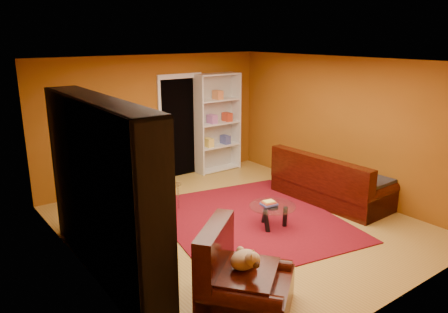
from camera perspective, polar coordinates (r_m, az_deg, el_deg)
floor at (r=7.23m, az=1.92°, el=-8.92°), size 5.00×5.50×0.05m
ceiling at (r=6.58m, az=2.14°, el=12.54°), size 5.00×5.50×0.05m
wall_back at (r=9.06m, az=-9.08°, el=4.79°), size 5.00×0.05×2.60m
wall_left at (r=5.62m, az=-18.50°, el=-2.62°), size 0.05×5.50×2.60m
wall_right at (r=8.56m, az=15.34°, el=3.78°), size 0.05×5.50×2.60m
doorway at (r=9.36m, az=-5.64°, el=3.70°), size 1.06×0.60×2.16m
rug at (r=7.35m, az=3.46°, el=-8.22°), size 3.30×3.66×0.02m
media_unit at (r=5.64m, az=-15.55°, el=-4.12°), size 0.53×2.96×2.26m
christmas_tree at (r=7.85m, az=-11.51°, el=0.01°), size 1.20×1.20×1.87m
gift_box_teal at (r=8.25m, az=-16.18°, el=-5.09°), size 0.34×0.34×0.29m
gift_box_green at (r=7.99m, az=-9.84°, el=-5.51°), size 0.33×0.33×0.25m
gift_box_red at (r=8.84m, az=-13.31°, el=-3.77°), size 0.25×0.25×0.21m
white_bookshelf at (r=9.69m, az=-0.80°, el=4.38°), size 1.03×0.37×2.23m
armchair at (r=4.98m, az=3.08°, el=-15.64°), size 1.45×1.45×0.81m
dog at (r=4.93m, az=2.65°, el=-13.32°), size 0.50×0.48×0.26m
sofa at (r=8.26m, az=13.95°, el=-2.56°), size 1.04×2.19×0.93m
coffee_table at (r=7.05m, az=6.32°, el=-7.75°), size 0.85×0.85×0.46m
acrylic_chair at (r=7.61m, az=-8.15°, el=-3.75°), size 0.63×0.66×0.94m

